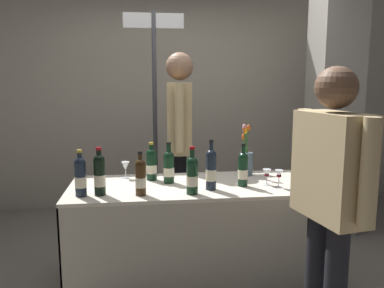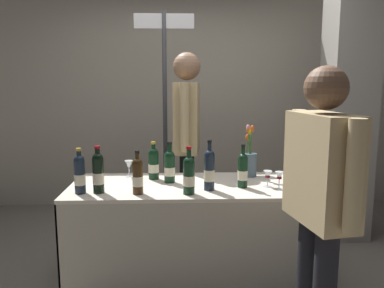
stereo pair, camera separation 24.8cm
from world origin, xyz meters
name	(u,v)px [view 1 (the left image)]	position (x,y,z in m)	size (l,w,h in m)	color
ground_plane	(192,282)	(0.00, 0.00, 0.00)	(12.00, 12.00, 0.00)	gray
back_partition	(171,77)	(0.00, 2.02, 1.58)	(7.10, 0.12, 3.16)	#B2A893
concrete_pillar	(335,74)	(1.52, 0.90, 1.59)	(0.42, 0.42, 3.19)	gray
tasting_table	(192,215)	(0.00, 0.00, 0.54)	(1.78, 0.74, 0.77)	beige
featured_wine_bottle	(243,169)	(0.36, -0.09, 0.90)	(0.07, 0.07, 0.31)	black
display_bottle_0	(169,166)	(-0.16, 0.07, 0.90)	(0.08, 0.08, 0.31)	black
display_bottle_1	(152,164)	(-0.29, 0.17, 0.90)	(0.08, 0.08, 0.29)	black
display_bottle_2	(192,175)	(-0.03, -0.25, 0.91)	(0.08, 0.08, 0.32)	black
display_bottle_3	(141,177)	(-0.37, -0.23, 0.90)	(0.07, 0.07, 0.30)	#38230F
display_bottle_4	(211,169)	(0.11, -0.15, 0.92)	(0.07, 0.07, 0.35)	#192333
display_bottle_5	(80,176)	(-0.76, -0.20, 0.91)	(0.08, 0.08, 0.31)	#192333
display_bottle_6	(100,174)	(-0.64, -0.20, 0.92)	(0.08, 0.08, 0.32)	black
wine_glass_near_vendor	(279,175)	(0.60, -0.16, 0.87)	(0.06, 0.06, 0.13)	silver
wine_glass_mid	(267,174)	(0.54, -0.08, 0.86)	(0.06, 0.06, 0.12)	silver
wine_glass_near_taster	(125,167)	(-0.49, 0.26, 0.86)	(0.07, 0.07, 0.13)	silver
flower_vase	(246,160)	(0.47, 0.23, 0.90)	(0.11, 0.11, 0.41)	slate
vendor_presenter	(180,132)	(-0.02, 0.71, 1.07)	(0.25, 0.58, 1.77)	black
taster_foreground_right	(330,188)	(0.63, -0.86, 0.96)	(0.29, 0.61, 1.60)	black
booth_signpost	(155,101)	(-0.23, 1.12, 1.33)	(0.58, 0.04, 2.19)	#47474C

